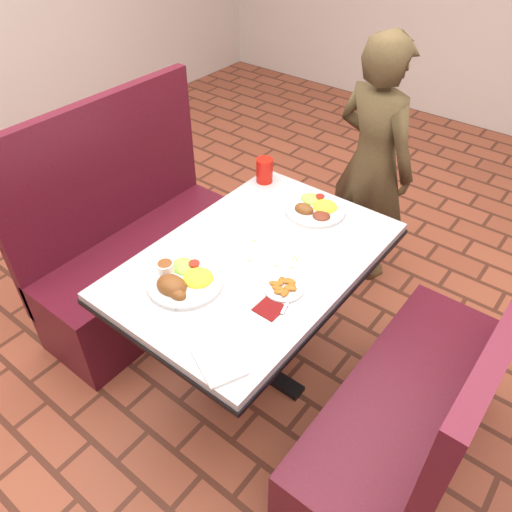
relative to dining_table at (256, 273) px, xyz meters
name	(u,v)px	position (x,y,z in m)	size (l,w,h in m)	color
dining_table	(256,273)	(0.00, 0.00, 0.00)	(0.81, 1.21, 0.75)	#BABDC0
booth_bench_left	(142,257)	(-0.80, 0.00, -0.32)	(0.47, 1.20, 1.17)	#5A1423
booth_bench_right	(414,417)	(0.80, 0.00, -0.32)	(0.47, 1.20, 1.17)	#5A1423
diner_person	(372,164)	(-0.01, 1.05, 0.06)	(0.52, 0.34, 1.42)	brown
near_dinner_plate	(183,277)	(-0.12, -0.31, 0.13)	(0.30, 0.30, 0.09)	white
far_dinner_plate	(316,206)	(0.02, 0.43, 0.12)	(0.28, 0.28, 0.07)	white
plantain_plate	(284,287)	(0.21, -0.09, 0.11)	(0.16, 0.16, 0.02)	white
maroon_napkin	(269,308)	(0.23, -0.21, 0.10)	(0.10, 0.10, 0.00)	maroon
spoon_utensil	(288,301)	(0.26, -0.14, 0.10)	(0.01, 0.14, 0.00)	silver
red_tumbler	(264,170)	(-0.33, 0.49, 0.16)	(0.08, 0.08, 0.13)	red
paper_napkin	(219,361)	(0.24, -0.51, 0.10)	(0.18, 0.13, 0.01)	white
knife_utensil	(181,295)	(-0.07, -0.37, 0.11)	(0.01, 0.15, 0.00)	silver
fork_utensil	(182,291)	(-0.09, -0.35, 0.11)	(0.01, 0.16, 0.00)	silver
lettuce_shreds	(272,252)	(0.04, 0.06, 0.10)	(0.28, 0.32, 0.00)	#84C44E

